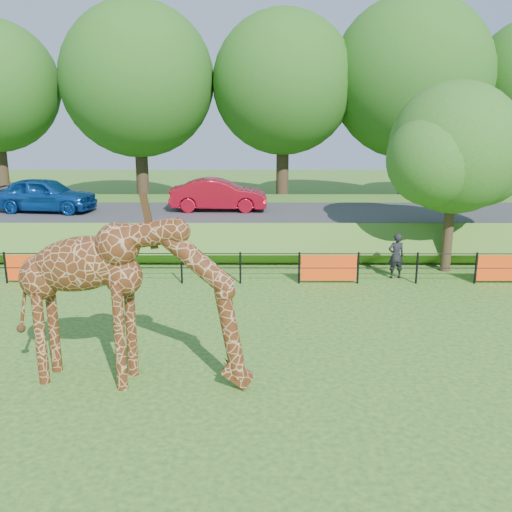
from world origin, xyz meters
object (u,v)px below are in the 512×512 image
object	(u,v)px
car_red	(219,195)
visitor	(396,256)
tree_east	(457,153)
giraffe	(131,302)
car_blue	(45,195)

from	to	relation	value
car_red	visitor	bearing A→B (deg)	-129.56
tree_east	visitor	bearing A→B (deg)	-155.90
giraffe	car_red	bearing A→B (deg)	93.60
giraffe	tree_east	xyz separation A→B (m)	(9.69, 8.88, 2.43)
tree_east	giraffe	bearing A→B (deg)	-137.51
visitor	tree_east	distance (m)	4.21
giraffe	car_blue	bearing A→B (deg)	124.12
giraffe	visitor	bearing A→B (deg)	54.09
car_red	visitor	xyz separation A→B (m)	(6.56, -5.63, -1.31)
giraffe	tree_east	bearing A→B (deg)	50.16
visitor	car_blue	bearing A→B (deg)	-29.47
car_blue	car_red	xyz separation A→B (m)	(7.54, 0.31, -0.05)
car_blue	tree_east	distance (m)	16.97
car_red	visitor	world-z (taller)	car_red
car_blue	giraffe	bearing A→B (deg)	-145.73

